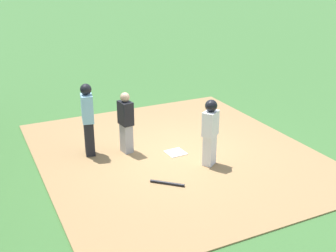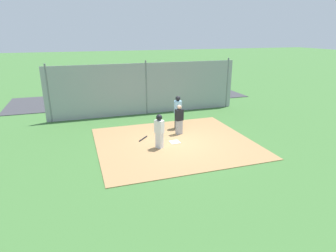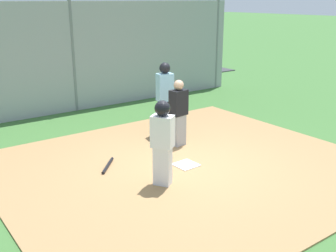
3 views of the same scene
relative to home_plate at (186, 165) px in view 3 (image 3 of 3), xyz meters
The scene contains 11 objects.
ground_plane 0.04m from the home_plate, ahead, with size 140.00×140.00×0.00m, color #3D6B33.
dirt_infield 0.03m from the home_plate, ahead, with size 7.20×6.40×0.03m, color #9E774C.
home_plate is the anchor object (origin of this frame).
catcher 1.43m from the home_plate, 119.90° to the right, with size 0.41×0.31×1.52m.
umpire 2.28m from the home_plate, 113.80° to the right, with size 0.42×0.33×1.78m.
runner 1.31m from the home_plate, 25.59° to the left, with size 0.43×0.46×1.57m.
baseball_bat 1.58m from the home_plate, 33.16° to the right, with size 0.06×0.06×0.75m, color black.
backstop_fence 5.59m from the home_plate, 90.00° to the right, with size 12.00×0.10×3.35m.
parking_lot 10.17m from the home_plate, 90.00° to the right, with size 18.00×5.20×0.04m, color #38383D.
parked_car_green 10.64m from the home_plate, 109.27° to the right, with size 4.24×1.96×1.28m.
parked_car_silver 9.90m from the home_plate, 93.01° to the right, with size 4.39×2.30×1.28m.
Camera 3 is at (4.75, 5.90, 3.27)m, focal length 43.15 mm.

